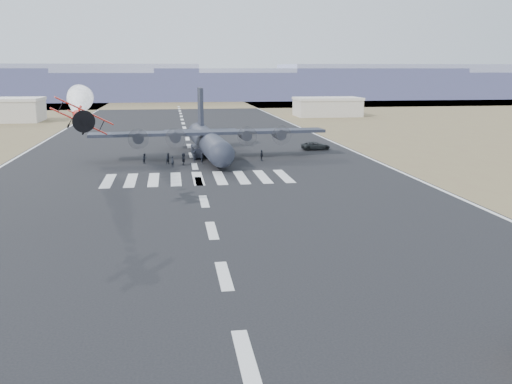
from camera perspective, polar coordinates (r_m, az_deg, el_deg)
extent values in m
plane|color=black|center=(30.98, -1.05, -16.10)|extent=(500.00, 500.00, 0.00)
cube|color=#796345|center=(257.49, -7.84, 8.82)|extent=(500.00, 80.00, 0.00)
cube|color=#868CAB|center=(293.63, -20.97, 10.20)|extent=(150.00, 50.00, 17.00)
cube|color=#868CAB|center=(287.19, -7.97, 10.45)|extent=(150.00, 50.00, 13.00)
cube|color=#868CAB|center=(295.20, 4.97, 10.76)|extent=(150.00, 50.00, 15.00)
cube|color=#868CAB|center=(316.64, 16.69, 10.58)|extent=(150.00, 50.00, 17.00)
cube|color=#B0A99C|center=(184.24, 7.14, 8.35)|extent=(20.00, 12.00, 5.20)
cube|color=beige|center=(184.07, 7.17, 9.25)|extent=(20.50, 12.50, 0.80)
cylinder|color=red|center=(59.13, -17.20, 7.13)|extent=(1.56, 4.92, 0.87)
sphere|color=black|center=(59.30, -17.22, 7.47)|extent=(0.68, 0.68, 0.68)
cylinder|color=black|center=(56.81, -17.20, 6.95)|extent=(1.04, 0.71, 0.97)
cylinder|color=black|center=(56.47, -17.20, 6.92)|extent=(2.11, 0.33, 2.13)
cube|color=red|center=(58.77, -17.18, 6.77)|extent=(5.26, 1.70, 2.82)
cube|color=red|center=(58.39, -17.25, 7.88)|extent=(5.43, 1.73, 2.91)
cube|color=red|center=(61.31, -17.23, 7.75)|extent=(0.22, 0.88, 0.97)
cube|color=red|center=(61.35, -17.20, 7.30)|extent=(2.01, 0.95, 0.08)
cylinder|color=black|center=(58.47, -17.89, 5.89)|extent=(0.18, 0.44, 0.43)
cylinder|color=black|center=(58.46, -16.37, 5.99)|extent=(0.18, 0.44, 0.43)
sphere|color=white|center=(61.54, -17.20, 7.31)|extent=(0.68, 0.68, 0.68)
sphere|color=white|center=(63.86, -17.20, 7.50)|extent=(0.90, 0.90, 0.90)
sphere|color=white|center=(66.18, -17.20, 7.67)|extent=(1.12, 1.12, 1.12)
sphere|color=white|center=(68.49, -17.20, 7.83)|extent=(1.34, 1.34, 1.34)
sphere|color=white|center=(70.81, -17.20, 7.98)|extent=(1.56, 1.56, 1.56)
sphere|color=white|center=(73.13, -17.20, 8.12)|extent=(1.79, 1.79, 1.79)
sphere|color=white|center=(75.45, -17.20, 8.25)|extent=(2.01, 2.01, 2.01)
sphere|color=white|center=(77.77, -17.20, 8.37)|extent=(2.23, 2.23, 2.23)
sphere|color=white|center=(80.09, -17.20, 8.49)|extent=(2.45, 2.45, 2.45)
sphere|color=white|center=(82.41, -17.20, 8.60)|extent=(2.67, 2.67, 2.67)
sphere|color=white|center=(84.73, -17.20, 8.70)|extent=(2.89, 2.89, 2.89)
sphere|color=white|center=(87.05, -17.20, 8.80)|extent=(3.11, 3.11, 3.11)
sphere|color=white|center=(89.37, -17.20, 8.89)|extent=(3.34, 3.34, 3.34)
sphere|color=white|center=(91.69, -17.20, 8.98)|extent=(3.56, 3.56, 3.56)
sphere|color=white|center=(94.01, -17.20, 9.07)|extent=(3.78, 3.78, 3.78)
cylinder|color=black|center=(96.49, -4.70, 4.92)|extent=(5.59, 27.47, 3.90)
sphere|color=black|center=(83.10, -3.47, 3.77)|extent=(3.90, 3.90, 3.90)
cone|color=black|center=(109.93, -5.63, 5.80)|extent=(4.25, 6.08, 3.90)
cube|color=black|center=(95.31, -4.64, 5.96)|extent=(39.15, 6.51, 0.49)
cylinder|color=black|center=(94.08, -11.70, 5.36)|extent=(1.98, 3.80, 1.75)
cylinder|color=#3F3F44|center=(92.15, -11.69, 5.23)|extent=(3.31, 0.25, 3.31)
cylinder|color=black|center=(94.30, -8.14, 5.51)|extent=(1.98, 3.80, 1.75)
cylinder|color=#3F3F44|center=(92.37, -8.05, 5.37)|extent=(3.31, 0.25, 3.31)
cylinder|color=black|center=(95.82, -1.11, 5.73)|extent=(1.98, 3.80, 1.75)
cylinder|color=#3F3F44|center=(93.92, -0.89, 5.60)|extent=(3.31, 0.25, 3.31)
cylinder|color=black|center=(97.10, 2.29, 5.81)|extent=(1.98, 3.80, 1.75)
cylinder|color=#3F3F44|center=(95.22, 2.58, 5.68)|extent=(3.31, 0.25, 3.31)
cube|color=black|center=(107.57, -5.57, 8.26)|extent=(0.86, 4.41, 7.79)
cube|color=black|center=(108.41, -5.55, 6.12)|extent=(13.80, 3.77, 0.34)
cube|color=black|center=(97.39, -6.01, 4.10)|extent=(1.53, 5.91, 1.56)
cylinder|color=black|center=(97.47, -6.01, 3.79)|extent=(0.55, 1.10, 1.07)
cube|color=black|center=(97.93, -3.51, 4.19)|extent=(1.53, 5.91, 1.56)
cylinder|color=black|center=(98.01, -3.51, 3.88)|extent=(0.55, 1.10, 1.07)
cylinder|color=black|center=(86.28, -3.74, 2.67)|extent=(0.44, 0.90, 0.88)
imported|color=black|center=(106.60, 5.99, 4.62)|extent=(5.47, 2.80, 1.48)
imported|color=black|center=(90.63, -5.39, 3.38)|extent=(0.79, 0.82, 1.74)
imported|color=black|center=(90.71, -8.75, 3.31)|extent=(1.02, 0.90, 1.78)
imported|color=black|center=(92.68, -6.19, 3.57)|extent=(0.60, 1.18, 1.79)
imported|color=black|center=(93.19, 0.56, 3.68)|extent=(0.92, 1.16, 1.76)
imported|color=black|center=(94.10, -6.15, 3.65)|extent=(0.90, 0.72, 1.60)
imported|color=black|center=(89.59, -7.26, 3.28)|extent=(0.56, 1.75, 1.88)
imported|color=black|center=(88.55, -8.35, 3.05)|extent=(0.73, 0.75, 1.60)
imported|color=black|center=(91.95, -11.06, 3.30)|extent=(0.87, 0.94, 1.65)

